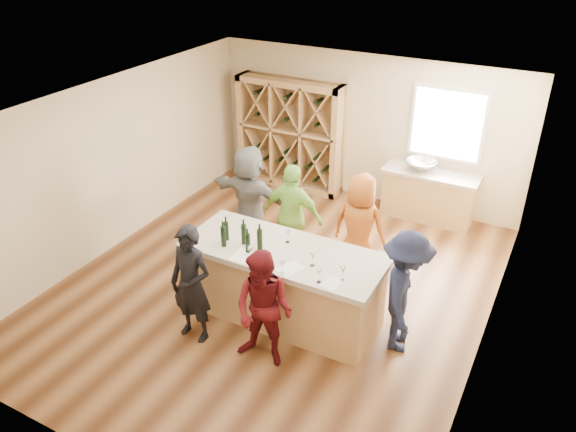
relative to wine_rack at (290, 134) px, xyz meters
The scene contains 35 objects.
floor 3.78m from the wine_rack, 65.36° to the right, with size 6.00×7.00×0.10m, color brown.
ceiling 4.00m from the wine_rack, 65.36° to the right, with size 6.00×7.00×0.10m, color white.
wall_back 1.56m from the wine_rack, 10.57° to the left, with size 6.00×0.10×2.80m, color beige.
wall_front 6.99m from the wine_rack, 77.60° to the right, with size 6.00×0.10×2.80m, color beige.
wall_left 3.63m from the wine_rack, 115.36° to the right, with size 0.10×7.00×2.80m, color beige.
wall_right 5.61m from the wine_rack, 35.70° to the right, with size 0.10×7.00×2.80m, color beige.
window_frame 3.08m from the wine_rack, ahead, with size 1.30×0.06×1.30m, color white.
window_pane 3.07m from the wine_rack, ahead, with size 1.18×0.01×1.18m, color white.
wine_rack is the anchor object (origin of this frame).
back_counter_base 2.98m from the wine_rack, ahead, with size 1.60×0.58×0.86m, color tan.
back_counter_top 2.91m from the wine_rack, ahead, with size 1.70×0.62×0.06m, color #BBAD9A.
sink 2.70m from the wine_rack, ahead, with size 0.54×0.54×0.19m, color silver.
faucet 2.70m from the wine_rack, ahead, with size 0.02×0.02×0.30m, color silver.
tasting_counter_base 4.31m from the wine_rack, 63.12° to the right, with size 2.60×1.00×1.00m, color tan.
tasting_counter_top 4.27m from the wine_rack, 63.12° to the right, with size 2.72×1.12×0.08m, color #BBAD9A.
wine_bottle_a 4.09m from the wine_rack, 74.17° to the right, with size 0.07×0.07×0.27m, color black.
wine_bottle_b 4.26m from the wine_rack, 74.00° to the right, with size 0.07×0.07×0.29m, color black.
wine_bottle_c 4.15m from the wine_rack, 70.57° to the right, with size 0.07×0.07×0.29m, color black.
wine_bottle_d 4.35m from the wine_rack, 69.29° to the right, with size 0.07×0.07×0.27m, color black.
wine_bottle_e 4.27m from the wine_rack, 67.35° to the right, with size 0.07×0.07×0.30m, color black.
wine_glass_a 4.53m from the wine_rack, 68.43° to the right, with size 0.07×0.07×0.20m, color white.
wine_glass_b 4.81m from the wine_rack, 63.13° to the right, with size 0.06×0.06×0.17m, color white.
wine_glass_c 5.01m from the wine_rack, 58.01° to the right, with size 0.06×0.06×0.16m, color white.
wine_glass_d 4.64m from the wine_rack, 58.52° to the right, with size 0.07×0.07×0.18m, color white.
wine_glass_e 5.00m from the wine_rack, 54.73° to the right, with size 0.07×0.07×0.19m, color white.
tasting_menu_a 4.46m from the wine_rack, 70.04° to the right, with size 0.24×0.32×0.00m, color white.
tasting_menu_b 4.71m from the wine_rack, 62.03° to the right, with size 0.25×0.34×0.00m, color white.
tasting_menu_c 5.05m from the wine_rack, 56.24° to the right, with size 0.21×0.28×0.00m, color white.
person_near_left 4.87m from the wine_rack, 77.08° to the right, with size 0.60×0.44×1.66m, color black.
person_near_right 5.18m from the wine_rack, 65.51° to the right, with size 0.77×0.42×1.58m, color #590F14.
person_server 5.09m from the wine_rack, 45.67° to the right, with size 1.09×0.51×1.69m, color #191E38.
person_far_mid 2.93m from the wine_rack, 61.18° to the right, with size 1.00×0.51×1.70m, color #8CC64C.
person_far_right 3.47m from the wine_rack, 44.60° to the right, with size 0.84×0.55×1.72m, color #994C19.
person_far_left 2.46m from the wine_rack, 77.40° to the right, with size 1.66×0.60×1.79m, color slate.
wine_glass_f 4.07m from the wine_rack, 62.47° to the right, with size 0.07×0.07×0.18m, color white.
Camera 1 is at (3.44, -6.05, 5.05)m, focal length 35.00 mm.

